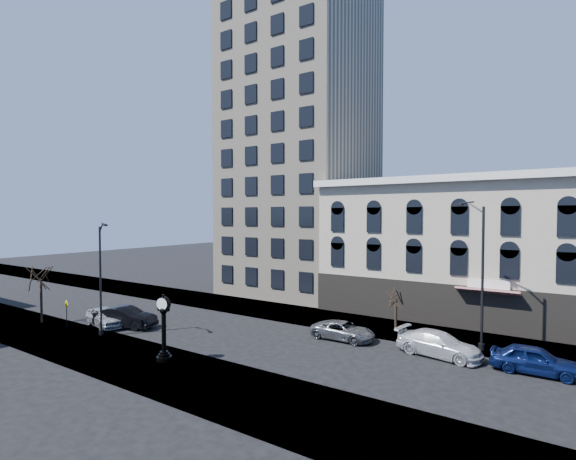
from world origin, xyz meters
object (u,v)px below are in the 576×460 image
Objects in this scene: warning_sign at (67,308)px; car_near_b at (126,317)px; street_lamp_near at (102,249)px; car_near_a at (105,317)px; street_clock at (164,330)px.

warning_sign is 0.44× the size of car_near_b.
car_near_a is (-2.95, 2.07, -5.90)m from street_lamp_near.
street_clock is at bearing 7.91° from warning_sign.
warning_sign is (-12.77, 0.82, -0.34)m from street_clock.
warning_sign is at bearing 149.46° from car_near_a.
street_lamp_near is 6.91m from car_near_a.
warning_sign is 3.02m from car_near_a.
street_clock is 0.81× the size of car_near_b.
street_clock reaches higher than car_near_b.
car_near_b is (-9.12, 3.70, -1.16)m from street_clock.
car_near_a is (1.97, 2.12, -0.87)m from warning_sign.
street_lamp_near is 7.03m from warning_sign.
warning_sign is 0.48× the size of car_near_a.
car_near_b is (-1.27, 2.82, -5.85)m from street_lamp_near.
car_near_a is (-10.80, 2.94, -1.21)m from street_clock.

